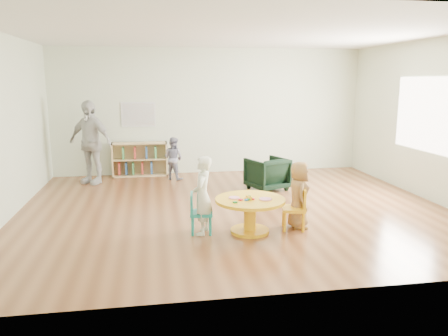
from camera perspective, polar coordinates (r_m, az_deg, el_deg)
name	(u,v)px	position (r m, az deg, el deg)	size (l,w,h in m)	color
room	(236,93)	(6.99, 1.53, 9.77)	(7.10, 7.00, 2.80)	brown
activity_table	(250,209)	(6.08, 3.42, -5.38)	(0.97, 0.97, 0.53)	#ECAC13
kid_chair_left	(198,212)	(6.07, -3.38, -5.73)	(0.34, 0.34, 0.57)	teal
kid_chair_right	(297,207)	(6.29, 9.48, -5.09)	(0.38, 0.38, 0.60)	#ECAC13
bookshelf	(139,159)	(9.87, -11.01, 1.11)	(1.20, 0.30, 0.75)	tan
alphabet_poster	(138,114)	(9.87, -11.13, 6.87)	(0.74, 0.01, 0.54)	silver
armchair	(267,174)	(8.48, 5.65, -0.75)	(0.67, 0.69, 0.63)	black
child_left	(202,196)	(5.98, -2.83, -3.61)	(0.40, 0.26, 1.09)	white
child_right	(299,195)	(6.33, 9.73, -3.47)	(0.47, 0.31, 0.96)	#FEAC1C
toddler	(173,158)	(9.38, -6.63, 1.27)	(0.44, 0.35, 0.91)	#1A1C42
adult_caretaker	(90,142)	(9.31, -17.09, 3.24)	(1.00, 0.42, 1.70)	beige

